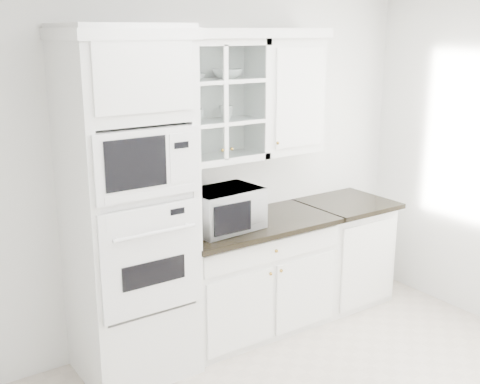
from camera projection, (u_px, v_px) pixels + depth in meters
room_shell at (314, 133)px, 3.49m from camera, size 4.00×3.50×2.70m
oven_column at (129, 209)px, 4.02m from camera, size 0.76×0.68×2.40m
base_cabinet_run at (251, 275)px, 4.80m from camera, size 1.32×0.67×0.92m
extra_base_cabinet at (342, 250)px, 5.35m from camera, size 0.72×0.67×0.92m
upper_cabinet_glass at (213, 101)px, 4.41m from camera, size 0.80×0.33×0.90m
upper_cabinet_solid at (285, 96)px, 4.78m from camera, size 0.55×0.33×0.90m
crown_molding at (202, 33)px, 4.20m from camera, size 2.14×0.38×0.07m
countertop_microwave at (223, 209)px, 4.46m from camera, size 0.57×0.49×0.31m
bowl_a at (189, 77)px, 4.25m from camera, size 0.22×0.22×0.05m
bowl_b at (227, 74)px, 4.44m from camera, size 0.26×0.26×0.07m
cup_a at (195, 115)px, 4.35m from camera, size 0.15×0.15×0.10m
cup_b at (226, 112)px, 4.49m from camera, size 0.12×0.12×0.10m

